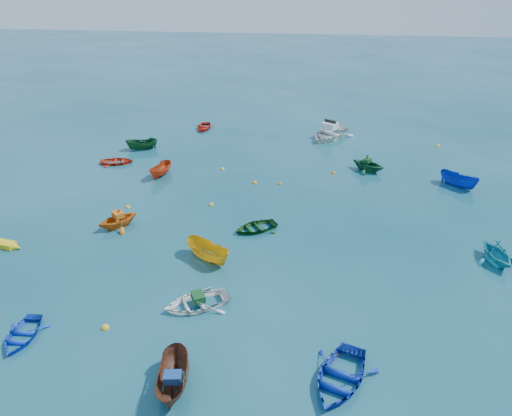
# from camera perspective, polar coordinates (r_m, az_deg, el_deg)

# --- Properties ---
(ground) EXTENTS (160.00, 160.00, 0.00)m
(ground) POSITION_cam_1_polar(r_m,az_deg,el_deg) (28.41, -1.09, -5.41)
(ground) COLOR #0A3B4B
(ground) RESTS_ON ground
(dinghy_blue_sw) EXTENTS (2.00, 2.73, 0.55)m
(dinghy_blue_sw) POSITION_cam_1_polar(r_m,az_deg,el_deg) (25.34, -25.14, -13.29)
(dinghy_blue_sw) COLOR blue
(dinghy_blue_sw) RESTS_ON ground
(dinghy_white_near) EXTENTS (3.89, 3.52, 0.66)m
(dinghy_white_near) POSITION_cam_1_polar(r_m,az_deg,el_deg) (24.94, -6.79, -11.04)
(dinghy_white_near) COLOR white
(dinghy_white_near) RESTS_ON ground
(sampan_brown_mid) EXTENTS (1.59, 3.32, 1.24)m
(sampan_brown_mid) POSITION_cam_1_polar(r_m,az_deg,el_deg) (21.28, -9.28, -19.70)
(sampan_brown_mid) COLOR brown
(sampan_brown_mid) RESTS_ON ground
(dinghy_blue_se) EXTENTS (3.78, 4.39, 0.77)m
(dinghy_blue_se) POSITION_cam_1_polar(r_m,az_deg,el_deg) (21.53, 9.47, -19.01)
(dinghy_blue_se) COLOR #0D2EA8
(dinghy_blue_se) RESTS_ON ground
(dinghy_orange_w) EXTENTS (3.39, 3.40, 1.36)m
(dinghy_orange_w) POSITION_cam_1_polar(r_m,az_deg,el_deg) (32.31, -15.39, -2.07)
(dinghy_orange_w) COLOR orange
(dinghy_orange_w) RESTS_ON ground
(sampan_yellow_mid) EXTENTS (3.24, 2.80, 1.22)m
(sampan_yellow_mid) POSITION_cam_1_polar(r_m,az_deg,el_deg) (28.14, -5.43, -5.91)
(sampan_yellow_mid) COLOR #EBAF14
(sampan_yellow_mid) RESTS_ON ground
(dinghy_green_e) EXTENTS (3.39, 3.13, 0.57)m
(dinghy_green_e) POSITION_cam_1_polar(r_m,az_deg,el_deg) (30.83, -0.09, -2.50)
(dinghy_green_e) COLOR #104717
(dinghy_green_e) RESTS_ON ground
(dinghy_cyan_se) EXTENTS (2.87, 3.13, 1.39)m
(dinghy_cyan_se) POSITION_cam_1_polar(r_m,az_deg,el_deg) (30.83, 25.60, -5.58)
(dinghy_cyan_se) COLOR teal
(dinghy_cyan_se) RESTS_ON ground
(dinghy_red_nw) EXTENTS (2.91, 2.30, 0.54)m
(dinghy_red_nw) POSITION_cam_1_polar(r_m,az_deg,el_deg) (41.83, -15.56, 4.93)
(dinghy_red_nw) COLOR red
(dinghy_red_nw) RESTS_ON ground
(sampan_orange_n) EXTENTS (1.67, 2.82, 1.03)m
(sampan_orange_n) POSITION_cam_1_polar(r_m,az_deg,el_deg) (38.80, -10.78, 3.66)
(sampan_orange_n) COLOR #C73D12
(sampan_orange_n) RESTS_ON ground
(dinghy_green_n) EXTENTS (3.44, 3.33, 1.38)m
(dinghy_green_n) POSITION_cam_1_polar(r_m,az_deg,el_deg) (39.92, 12.61, 4.18)
(dinghy_green_n) COLOR #13522C
(dinghy_green_n) RESTS_ON ground
(sampan_blue_far) EXTENTS (2.93, 2.74, 1.13)m
(sampan_blue_far) POSITION_cam_1_polar(r_m,az_deg,el_deg) (39.25, 22.03, 2.32)
(sampan_blue_far) COLOR #0E2EB4
(sampan_blue_far) RESTS_ON ground
(dinghy_red_far) EXTENTS (1.89, 2.64, 0.55)m
(dinghy_red_far) POSITION_cam_1_polar(r_m,az_deg,el_deg) (48.57, -5.99, 9.00)
(dinghy_red_far) COLOR red
(dinghy_red_far) RESTS_ON ground
(sampan_green_far) EXTENTS (2.85, 1.85, 1.03)m
(sampan_green_far) POSITION_cam_1_polar(r_m,az_deg,el_deg) (44.31, -12.86, 6.56)
(sampan_green_far) COLOR #114A1F
(sampan_green_far) RESTS_ON ground
(motorboat_white) EXTENTS (5.32, 5.73, 1.57)m
(motorboat_white) POSITION_cam_1_polar(r_m,az_deg,el_deg) (46.48, 8.37, 7.98)
(motorboat_white) COLOR white
(motorboat_white) RESTS_ON ground
(tarp_green_a) EXTENTS (0.84, 0.92, 0.36)m
(tarp_green_a) POSITION_cam_1_polar(r_m,az_deg,el_deg) (24.64, -6.63, -10.07)
(tarp_green_a) COLOR #124A1F
(tarp_green_a) RESTS_ON dinghy_white_near
(tarp_blue_a) EXTENTS (0.74, 0.60, 0.33)m
(tarp_blue_a) POSITION_cam_1_polar(r_m,az_deg,el_deg) (20.61, -9.51, -18.54)
(tarp_blue_a) COLOR navy
(tarp_blue_a) RESTS_ON sampan_brown_mid
(tarp_orange_a) EXTENTS (0.89, 0.88, 0.34)m
(tarp_orange_a) POSITION_cam_1_polar(r_m,az_deg,el_deg) (31.93, -15.50, -0.72)
(tarp_orange_a) COLOR #D06515
(tarp_orange_a) RESTS_ON dinghy_orange_w
(tarp_green_b) EXTENTS (0.71, 0.76, 0.29)m
(tarp_green_b) POSITION_cam_1_polar(r_m,az_deg,el_deg) (39.64, 12.61, 5.33)
(tarp_green_b) COLOR #134F1E
(tarp_green_b) RESTS_ON dinghy_green_n
(buoy_ye_a) EXTENTS (0.39, 0.39, 0.39)m
(buoy_ye_a) POSITION_cam_1_polar(r_m,az_deg,el_deg) (24.54, -16.83, -13.02)
(buoy_ye_a) COLOR gold
(buoy_ye_a) RESTS_ON ground
(buoy_or_b) EXTENTS (0.32, 0.32, 0.32)m
(buoy_or_b) POSITION_cam_1_polar(r_m,az_deg,el_deg) (22.61, 9.09, -16.16)
(buoy_or_b) COLOR orange
(buoy_or_b) RESTS_ON ground
(buoy_ye_b) EXTENTS (0.35, 0.35, 0.35)m
(buoy_ye_b) POSITION_cam_1_polar(r_m,az_deg,el_deg) (34.50, -14.44, 0.06)
(buoy_ye_b) COLOR gold
(buoy_ye_b) RESTS_ON ground
(buoy_or_c) EXTENTS (0.37, 0.37, 0.37)m
(buoy_or_c) POSITION_cam_1_polar(r_m,az_deg,el_deg) (36.86, -0.13, 2.85)
(buoy_or_c) COLOR orange
(buoy_or_c) RESTS_ON ground
(buoy_ye_c) EXTENTS (0.34, 0.34, 0.34)m
(buoy_ye_c) POSITION_cam_1_polar(r_m,az_deg,el_deg) (33.84, -5.15, 0.32)
(buoy_ye_c) COLOR yellow
(buoy_ye_c) RESTS_ON ground
(buoy_or_d) EXTENTS (0.31, 0.31, 0.31)m
(buoy_or_d) POSITION_cam_1_polar(r_m,az_deg,el_deg) (38.96, 8.83, 3.94)
(buoy_or_d) COLOR #FB620D
(buoy_or_d) RESTS_ON ground
(buoy_ye_d) EXTENTS (0.31, 0.31, 0.31)m
(buoy_ye_d) POSITION_cam_1_polar(r_m,az_deg,el_deg) (39.32, -3.86, 4.45)
(buoy_ye_d) COLOR yellow
(buoy_ye_d) RESTS_ON ground
(buoy_or_e) EXTENTS (0.31, 0.31, 0.31)m
(buoy_or_e) POSITION_cam_1_polar(r_m,az_deg,el_deg) (36.78, 2.71, 2.76)
(buoy_or_e) COLOR orange
(buoy_or_e) RESTS_ON ground
(buoy_ye_e) EXTENTS (0.33, 0.33, 0.33)m
(buoy_ye_e) POSITION_cam_1_polar(r_m,az_deg,el_deg) (46.71, 20.05, 6.65)
(buoy_ye_e) COLOR yellow
(buoy_ye_e) RESTS_ON ground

